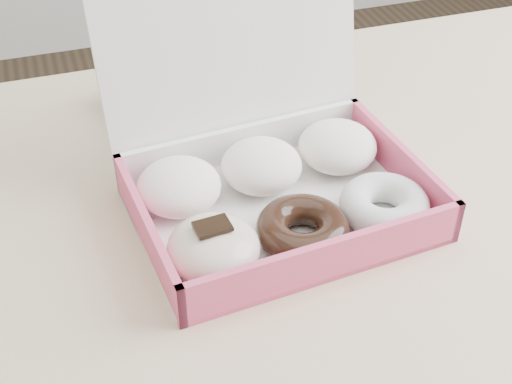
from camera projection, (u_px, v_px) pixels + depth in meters
name	position (u px, v px, depth m)	size (l,w,h in m)	color
table	(350.00, 248.00, 0.87)	(1.20, 0.80, 0.75)	#D4B28B
donut_box	(271.00, 181.00, 0.78)	(0.33, 0.30, 0.23)	white
newspapers	(211.00, 94.00, 0.96)	(0.23, 0.18, 0.04)	silver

